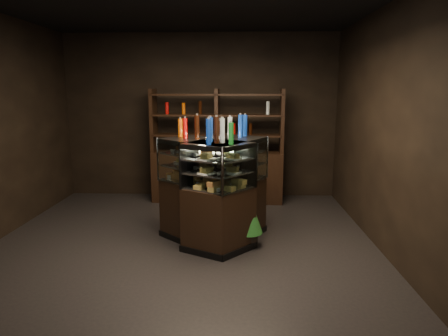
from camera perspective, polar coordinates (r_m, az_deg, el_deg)
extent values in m
plane|color=black|center=(5.37, -5.81, -10.62)|extent=(5.00, 5.00, 0.00)
cube|color=black|center=(7.49, -3.39, 7.38)|extent=(5.00, 0.02, 3.00)
cube|color=black|center=(2.58, -14.09, 0.11)|extent=(5.00, 0.02, 3.00)
cube|color=black|center=(5.27, 21.98, 5.07)|extent=(0.02, 5.00, 3.00)
cube|color=black|center=(5.09, -6.52, 22.58)|extent=(5.00, 5.00, 0.02)
cube|color=black|center=(5.30, 0.30, -6.30)|extent=(1.11, 1.36, 0.79)
cube|color=black|center=(5.41, 0.30, -9.90)|extent=(1.14, 1.40, 0.08)
cube|color=black|center=(5.10, 0.31, 3.69)|extent=(1.11, 1.36, 0.06)
cube|color=silver|center=(5.19, 0.30, -2.01)|extent=(1.04, 1.29, 0.02)
cube|color=silver|center=(5.15, 0.31, 0.01)|extent=(1.04, 1.29, 0.02)
cube|color=silver|center=(5.12, 0.31, 1.86)|extent=(1.04, 1.29, 0.02)
cube|color=white|center=(4.99, 3.42, 0.60)|extent=(0.58, 1.07, 0.56)
cylinder|color=silver|center=(5.53, 6.19, 1.59)|extent=(0.03, 0.03, 0.58)
cylinder|color=silver|center=(4.47, -0.24, -0.60)|extent=(0.03, 0.03, 0.58)
cube|color=black|center=(5.27, -2.61, -6.40)|extent=(1.30, 1.27, 0.79)
cube|color=black|center=(5.39, -2.57, -10.02)|extent=(1.34, 1.30, 0.08)
cube|color=black|center=(5.07, -2.70, 3.64)|extent=(1.30, 1.27, 0.06)
cube|color=silver|center=(5.16, -2.65, -2.09)|extent=(1.24, 1.20, 0.02)
cube|color=silver|center=(5.12, -2.66, -0.06)|extent=(1.24, 1.20, 0.02)
cube|color=silver|center=(5.09, -2.68, 1.79)|extent=(1.24, 1.20, 0.02)
cube|color=white|center=(4.90, -5.36, 0.39)|extent=(0.90, 0.82, 0.56)
cylinder|color=silver|center=(4.47, -0.24, -0.60)|extent=(0.03, 0.03, 0.58)
cylinder|color=silver|center=(5.38, -9.44, 1.24)|extent=(0.03, 0.03, 0.58)
cube|color=#CD8249|center=(4.74, -2.48, -2.80)|extent=(0.16, 0.20, 0.06)
cube|color=#CD8249|center=(4.86, -1.54, -2.45)|extent=(0.16, 0.20, 0.06)
cube|color=#CD8249|center=(4.98, -0.66, -2.11)|extent=(0.16, 0.20, 0.06)
cube|color=#CD8249|center=(5.11, 0.19, -1.79)|extent=(0.16, 0.20, 0.06)
cube|color=#CD8249|center=(5.23, 0.99, -1.49)|extent=(0.16, 0.20, 0.06)
cube|color=#CD8249|center=(5.35, 1.76, -1.19)|extent=(0.16, 0.20, 0.06)
cube|color=#CD8249|center=(5.48, 2.49, -0.92)|extent=(0.16, 0.20, 0.06)
cube|color=#CD8249|center=(5.61, 3.19, -0.65)|extent=(0.16, 0.20, 0.06)
cylinder|color=white|center=(4.76, -2.48, -0.69)|extent=(0.24, 0.24, 0.02)
cube|color=#CD8249|center=(4.76, -2.49, -0.29)|extent=(0.15, 0.19, 0.05)
cylinder|color=white|center=(5.15, 0.31, 0.20)|extent=(0.24, 0.24, 0.02)
cube|color=#CD8249|center=(5.14, 0.31, 0.58)|extent=(0.15, 0.19, 0.05)
cylinder|color=white|center=(5.55, 2.70, 0.98)|extent=(0.24, 0.24, 0.02)
cube|color=#CD8249|center=(5.54, 2.71, 1.33)|extent=(0.15, 0.19, 0.05)
cylinder|color=white|center=(4.73, -2.50, 1.30)|extent=(0.24, 0.24, 0.02)
cube|color=#CD8249|center=(4.73, -2.50, 1.71)|extent=(0.15, 0.19, 0.05)
cylinder|color=white|center=(5.12, 0.31, 2.05)|extent=(0.24, 0.24, 0.02)
cube|color=#CD8249|center=(5.11, 0.31, 2.43)|extent=(0.15, 0.19, 0.05)
cylinder|color=white|center=(5.52, 2.72, 2.69)|extent=(0.24, 0.24, 0.02)
cube|color=#CD8249|center=(5.51, 2.72, 3.05)|extent=(0.15, 0.19, 0.05)
cube|color=#CD8249|center=(5.51, -6.48, -0.90)|extent=(0.19, 0.19, 0.06)
cube|color=#CD8249|center=(5.40, -5.51, -1.13)|extent=(0.19, 0.19, 0.06)
cube|color=#CD8249|center=(5.29, -4.50, -1.37)|extent=(0.19, 0.19, 0.06)
cube|color=#CD8249|center=(5.19, -3.44, -1.61)|extent=(0.19, 0.19, 0.06)
cube|color=#CD8249|center=(5.08, -2.34, -1.86)|extent=(0.19, 0.19, 0.06)
cube|color=#CD8249|center=(4.98, -1.20, -2.13)|extent=(0.19, 0.19, 0.06)
cube|color=#CD8249|center=(4.88, 0.00, -2.40)|extent=(0.19, 0.19, 0.06)
cube|color=#CD8249|center=(4.78, 1.24, -2.69)|extent=(0.19, 0.19, 0.06)
cylinder|color=white|center=(5.46, -5.95, 0.77)|extent=(0.24, 0.24, 0.02)
cube|color=#CD8249|center=(5.46, -5.96, 1.13)|extent=(0.18, 0.18, 0.05)
cylinder|color=white|center=(5.12, -2.67, 0.13)|extent=(0.24, 0.24, 0.02)
cube|color=#CD8249|center=(5.11, -2.67, 0.51)|extent=(0.18, 0.18, 0.05)
cylinder|color=white|center=(4.80, 1.08, -0.60)|extent=(0.24, 0.24, 0.02)
cube|color=#CD8249|center=(4.79, 1.08, -0.20)|extent=(0.18, 0.18, 0.05)
cylinder|color=white|center=(5.43, -5.99, 2.52)|extent=(0.24, 0.24, 0.02)
cube|color=#CD8249|center=(5.43, -6.00, 2.88)|extent=(0.18, 0.18, 0.05)
cylinder|color=white|center=(5.09, -2.68, 1.99)|extent=(0.24, 0.24, 0.02)
cube|color=#CD8249|center=(5.09, -2.69, 2.37)|extent=(0.18, 0.18, 0.05)
cylinder|color=white|center=(4.77, 1.08, 1.38)|extent=(0.24, 0.24, 0.02)
cube|color=#CD8249|center=(4.76, 1.09, 1.79)|extent=(0.18, 0.18, 0.05)
cylinder|color=#B20C0A|center=(4.65, -2.86, 5.07)|extent=(0.06, 0.06, 0.28)
cylinder|color=silver|center=(4.64, -2.88, 6.92)|extent=(0.03, 0.03, 0.02)
cylinder|color=silver|center=(4.79, -1.74, 5.26)|extent=(0.06, 0.06, 0.28)
cylinder|color=silver|center=(4.78, -1.75, 7.05)|extent=(0.03, 0.03, 0.02)
cylinder|color=#147223|center=(4.93, -0.68, 5.43)|extent=(0.06, 0.06, 0.28)
cylinder|color=silver|center=(4.92, -0.69, 7.17)|extent=(0.03, 0.03, 0.02)
cylinder|color=#0F38B2|center=(5.08, 0.31, 5.59)|extent=(0.06, 0.06, 0.28)
cylinder|color=silver|center=(5.07, 0.31, 7.28)|extent=(0.03, 0.03, 0.02)
cylinder|color=yellow|center=(5.23, 1.25, 5.74)|extent=(0.06, 0.06, 0.28)
cylinder|color=silver|center=(5.22, 1.26, 7.38)|extent=(0.03, 0.03, 0.02)
cylinder|color=black|center=(5.37, 2.14, 5.88)|extent=(0.06, 0.06, 0.28)
cylinder|color=silver|center=(5.36, 2.15, 7.48)|extent=(0.03, 0.03, 0.02)
cylinder|color=#D8590A|center=(5.52, 2.99, 6.02)|extent=(0.06, 0.06, 0.28)
cylinder|color=silver|center=(5.51, 3.00, 7.57)|extent=(0.03, 0.03, 0.02)
cylinder|color=#B20C0A|center=(5.43, -6.38, 5.88)|extent=(0.06, 0.06, 0.28)
cylinder|color=silver|center=(5.42, -6.42, 7.46)|extent=(0.03, 0.03, 0.02)
cylinder|color=silver|center=(5.30, -5.22, 5.78)|extent=(0.06, 0.06, 0.28)
cylinder|color=silver|center=(5.29, -5.25, 7.40)|extent=(0.03, 0.03, 0.02)
cylinder|color=#147223|center=(5.18, -4.00, 5.67)|extent=(0.06, 0.06, 0.28)
cylinder|color=silver|center=(5.16, -4.02, 7.32)|extent=(0.03, 0.03, 0.02)
cylinder|color=#0F38B2|center=(5.05, -2.71, 5.55)|extent=(0.06, 0.06, 0.28)
cylinder|color=silver|center=(5.04, -2.73, 7.25)|extent=(0.03, 0.03, 0.02)
cylinder|color=yellow|center=(4.93, -1.37, 5.42)|extent=(0.06, 0.06, 0.28)
cylinder|color=silver|center=(4.92, -1.38, 7.16)|extent=(0.03, 0.03, 0.02)
cylinder|color=black|center=(4.81, 0.05, 5.28)|extent=(0.06, 0.06, 0.28)
cylinder|color=silver|center=(4.80, 0.05, 7.07)|extent=(0.03, 0.03, 0.02)
cylinder|color=#D8590A|center=(4.69, 1.53, 5.14)|extent=(0.06, 0.06, 0.28)
cylinder|color=silver|center=(4.68, 1.54, 6.96)|extent=(0.03, 0.03, 0.02)
cylinder|color=black|center=(5.23, 3.47, -10.10)|extent=(0.25, 0.25, 0.19)
cone|color=#195721|center=(5.11, 3.51, -6.44)|extent=(0.37, 0.37, 0.51)
cone|color=#195721|center=(5.06, 3.53, -4.61)|extent=(0.29, 0.29, 0.36)
cube|color=black|center=(7.16, -0.98, -1.26)|extent=(2.33, 0.49, 0.90)
cube|color=black|center=(7.20, -10.04, 6.69)|extent=(0.07, 0.38, 1.10)
cube|color=black|center=(7.02, -1.00, 6.75)|extent=(0.07, 0.38, 1.10)
cube|color=black|center=(7.01, 8.28, 6.63)|extent=(0.07, 0.38, 1.10)
cube|color=black|center=(7.04, -1.00, 4.72)|extent=(2.28, 0.45, 0.03)
cube|color=black|center=(7.01, -1.01, 7.56)|extent=(2.28, 0.45, 0.03)
cube|color=black|center=(7.00, -1.02, 10.43)|extent=(2.28, 0.45, 0.03)
cylinder|color=#B20C0A|center=(7.16, -8.07, 5.72)|extent=(0.06, 0.06, 0.22)
cylinder|color=silver|center=(7.10, -5.74, 5.73)|extent=(0.06, 0.06, 0.22)
cylinder|color=#147223|center=(7.06, -3.38, 5.74)|extent=(0.06, 0.06, 0.22)
cylinder|color=#0F38B2|center=(7.03, -1.00, 5.73)|extent=(0.06, 0.06, 0.22)
cylinder|color=yellow|center=(7.01, 1.40, 5.72)|extent=(0.06, 0.06, 0.22)
cylinder|color=black|center=(7.00, 3.81, 5.69)|extent=(0.06, 0.06, 0.22)
cylinder|color=#D8590A|center=(7.01, 6.22, 5.65)|extent=(0.06, 0.06, 0.22)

